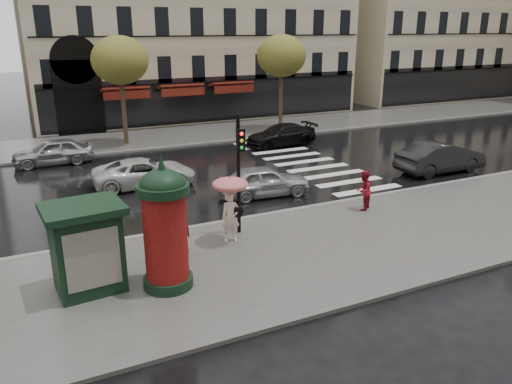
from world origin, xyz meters
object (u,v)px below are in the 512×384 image
newsstand (87,247)px  car_darkgrey (441,157)px  woman_red (364,190)px  car_white (145,173)px  car_silver (264,181)px  car_black (281,135)px  morris_column (165,225)px  car_far_silver (53,152)px  woman_umbrella (230,199)px  man_burgundy (178,231)px  traffic_light (239,163)px

newsstand → car_darkgrey: size_ratio=0.52×
woman_red → car_white: woman_red is taller
car_silver → car_black: bearing=-26.6°
morris_column → car_far_silver: size_ratio=0.94×
woman_umbrella → car_far_silver: bearing=108.3°
man_burgundy → morris_column: morris_column is taller
woman_red → morris_column: morris_column is taller
morris_column → car_black: 18.64m
woman_umbrella → woman_red: size_ratio=1.45×
woman_red → car_silver: size_ratio=0.40×
man_burgundy → morris_column: bearing=61.7°
newsstand → car_darkgrey: (17.93, 4.94, -0.61)m
man_burgundy → car_black: man_burgundy is taller
man_burgundy → car_far_silver: man_burgundy is taller
traffic_light → newsstand: (-5.38, -1.84, -1.29)m
car_silver → car_far_silver: (-7.90, 9.66, 0.02)m
newsstand → car_far_silver: bearing=89.1°
car_silver → traffic_light: bearing=148.7°
woman_umbrella → newsstand: newsstand is taller
traffic_light → car_far_silver: traffic_light is taller
car_silver → car_white: bearing=55.9°
man_burgundy → car_white: 8.22m
newsstand → man_burgundy: bearing=19.0°
car_silver → man_burgundy: bearing=136.4°
woman_umbrella → car_black: size_ratio=0.51×
woman_umbrella → traffic_light: (0.57, 0.54, 1.04)m
newsstand → woman_red: bearing=10.0°
woman_umbrella → morris_column: bearing=-143.5°
newsstand → car_far_silver: newsstand is taller
newsstand → car_silver: newsstand is taller
traffic_light → car_black: bearing=55.9°
car_darkgrey → car_white: bearing=73.7°
car_silver → car_far_silver: bearing=45.3°
car_white → car_far_silver: car_far_silver is taller
woman_umbrella → morris_column: (-2.80, -2.08, 0.32)m
car_darkgrey → newsstand: bearing=105.6°
traffic_light → car_far_silver: 14.38m
traffic_light → car_white: (-1.61, 7.31, -2.04)m
man_burgundy → woman_red: bearing=-175.9°
car_black → car_darkgrey: bearing=24.5°
car_darkgrey → car_black: (-4.43, 8.90, -0.12)m
woman_red → car_far_silver: bearing=-87.6°
car_darkgrey → woman_umbrella: bearing=105.7°
car_white → car_black: size_ratio=1.02×
woman_umbrella → traffic_light: 1.30m
newsstand → car_silver: (8.14, 5.46, -0.72)m
car_silver → car_darkgrey: size_ratio=0.84×
car_black → car_far_silver: bearing=-97.5°
car_darkgrey → car_far_silver: 20.41m
morris_column → car_far_silver: bearing=96.3°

